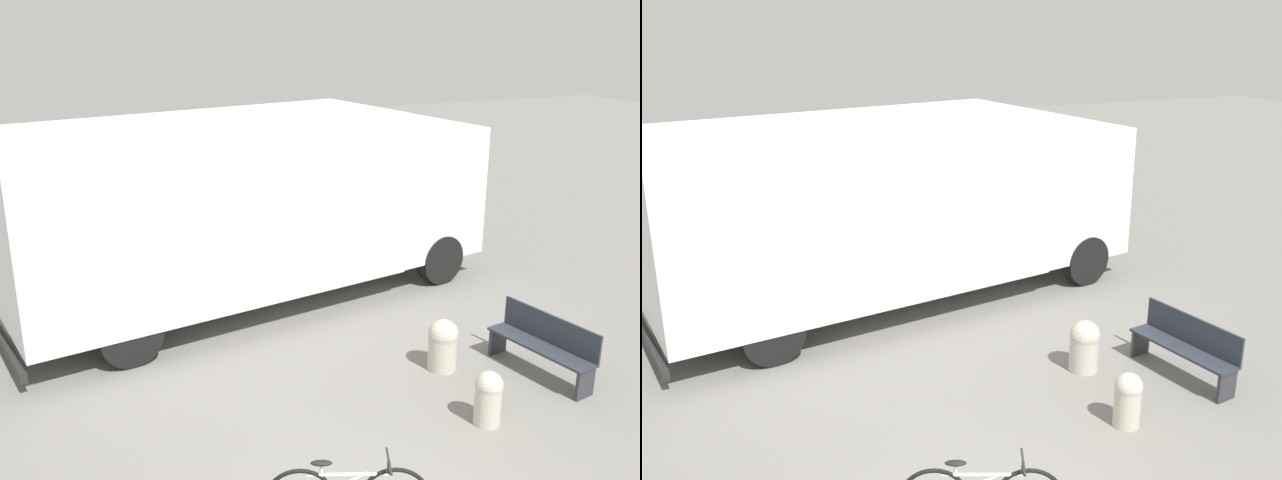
{
  "view_description": "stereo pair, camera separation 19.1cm",
  "coord_description": "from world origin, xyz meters",
  "views": [
    {
      "loc": [
        -2.74,
        -4.88,
        5.05
      ],
      "look_at": [
        1.2,
        4.41,
        1.78
      ],
      "focal_mm": 40.0,
      "sensor_mm": 36.0,
      "label": 1
    },
    {
      "loc": [
        -2.56,
        -4.95,
        5.05
      ],
      "look_at": [
        1.2,
        4.41,
        1.78
      ],
      "focal_mm": 40.0,
      "sensor_mm": 36.0,
      "label": 2
    }
  ],
  "objects": [
    {
      "name": "bollard_near_bench",
      "position": [
        2.33,
        1.62,
        0.39
      ],
      "size": [
        0.36,
        0.36,
        0.73
      ],
      "color": "#B2AD9E",
      "rests_on": "ground"
    },
    {
      "name": "delivery_truck",
      "position": [
        0.85,
        6.54,
        1.86
      ],
      "size": [
        9.0,
        3.92,
        3.37
      ],
      "rotation": [
        0.0,
        0.0,
        0.18
      ],
      "color": "white",
      "rests_on": "ground"
    },
    {
      "name": "bollard_far_bench",
      "position": [
        2.6,
        3.1,
        0.41
      ],
      "size": [
        0.44,
        0.44,
        0.77
      ],
      "color": "#B2AD9E",
      "rests_on": "ground"
    },
    {
      "name": "park_bench",
      "position": [
        3.87,
        2.42,
        0.48
      ],
      "size": [
        0.69,
        1.74,
        0.89
      ],
      "rotation": [
        0.0,
        0.0,
        1.74
      ],
      "color": "#282D38",
      "rests_on": "ground"
    }
  ]
}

